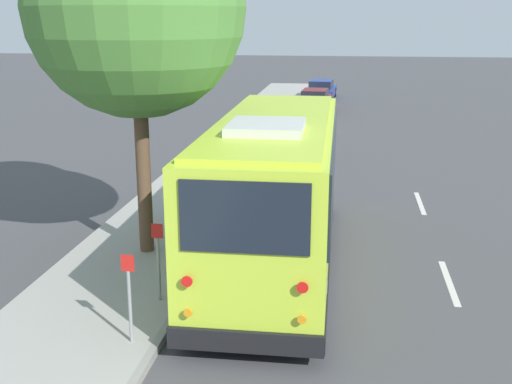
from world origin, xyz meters
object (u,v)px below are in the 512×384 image
Objects in this scene: parked_sedan_maroon at (315,101)px; parked_sedan_blue at (321,90)px; sign_post_near at (129,298)px; parked_sedan_white at (307,119)px; fire_hydrant at (244,167)px; sign_post_far at (158,261)px; shuttle_bus at (274,184)px; parked_sedan_silver at (295,141)px.

parked_sedan_blue is (6.14, -0.10, -0.03)m from parked_sedan_maroon.
sign_post_near is (-34.40, 1.63, 0.36)m from parked_sedan_blue.
parked_sedan_maroon is at bearing -1.24° from parked_sedan_white.
fire_hydrant is (-10.23, 1.44, -0.05)m from parked_sedan_white.
sign_post_far is 9.68m from fire_hydrant.
parked_sedan_white is at bearing -4.35° from sign_post_far.
sign_post_far is 1.90× the size of fire_hydrant.
shuttle_bus is at bearing -24.70° from sign_post_near.
fire_hydrant is (-23.07, 1.55, -0.03)m from parked_sedan_blue.
parked_sedan_maroon reaches higher than parked_sedan_blue.
sign_post_far is at bearing 170.17° from parked_sedan_silver.
parked_sedan_maroon is 6.14m from parked_sedan_blue.
sign_post_near is at bearing -178.63° from parked_sedan_blue.
sign_post_near is at bearing 154.59° from shuttle_bus.
shuttle_bus reaches higher than fire_hydrant.
shuttle_bus is 2.06× the size of parked_sedan_white.
parked_sedan_silver is 2.92× the size of sign_post_far.
parked_sedan_maroon is 2.94× the size of sign_post_far.
parked_sedan_maroon reaches higher than parked_sedan_white.
parked_sedan_silver is 0.95× the size of parked_sedan_blue.
sign_post_near is 11.33m from fire_hydrant.
shuttle_bus reaches higher than parked_sedan_silver.
shuttle_bus reaches higher than sign_post_near.
fire_hydrant is (9.67, -0.08, -0.39)m from sign_post_far.
parked_sedan_blue is 34.44m from sign_post_near.
shuttle_bus is 4.67m from sign_post_near.
fire_hydrant is at bearing 178.52° from parked_sedan_maroon.
fire_hydrant is at bearing -0.39° from sign_post_near.
fire_hydrant is (7.16, 1.84, -1.31)m from shuttle_bus.
sign_post_near is at bearing 174.90° from parked_sedan_white.
parked_sedan_white is (5.62, -0.11, 0.02)m from parked_sedan_silver.
shuttle_bus is at bearing -165.60° from fire_hydrant.
shuttle_bus is 11.21× the size of fire_hydrant.
sign_post_near is 1.91× the size of fire_hydrant.
shuttle_bus is at bearing -37.36° from sign_post_far.
parked_sedan_white is 19.96m from sign_post_far.
parked_sedan_blue is at bearing 2.54° from parked_sedan_maroon.
parked_sedan_white reaches higher than fire_hydrant.
parked_sedan_blue is (30.23, 0.29, -1.28)m from shuttle_bus.
sign_post_far is (-2.51, 1.92, -0.92)m from shuttle_bus.
parked_sedan_silver is at bearing 177.82° from parked_sedan_white.
parked_sedan_white is at bearing -7.99° from fire_hydrant.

